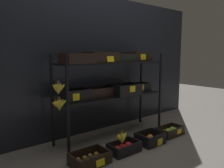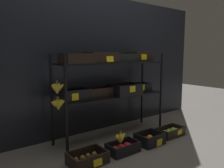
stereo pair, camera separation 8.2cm
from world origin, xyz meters
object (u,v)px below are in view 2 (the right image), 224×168
Objects in this scene: crate_ground_apple_green at (170,132)px; banana_bunch_loose at (120,138)px; display_rack at (111,79)px; crate_ground_orange at (150,140)px; crate_ground_kiwi at (88,159)px; crate_ground_apple_red at (123,148)px.

crate_ground_apple_green is 0.84m from banana_bunch_loose.
crate_ground_orange is at bearing -65.32° from display_rack.
crate_ground_kiwi is 2.20× the size of banana_bunch_loose.
display_rack reaches higher than crate_ground_apple_green.
banana_bunch_loose is (-0.83, -0.00, 0.12)m from crate_ground_apple_green.
crate_ground_kiwi is at bearing 177.53° from crate_ground_apple_red.
crate_ground_apple_green is at bearing 0.26° from banana_bunch_loose.
crate_ground_apple_red is 0.95× the size of crate_ground_apple_green.
crate_ground_apple_red is 1.12× the size of crate_ground_orange.
crate_ground_orange is at bearing -2.27° from crate_ground_apple_red.
crate_ground_orange is 0.41m from crate_ground_apple_green.
display_rack is 0.75m from banana_bunch_loose.
banana_bunch_loose reaches higher than crate_ground_apple_red.
display_rack is 9.60× the size of banana_bunch_loose.
crate_ground_apple_red is at bearing -2.14° from banana_bunch_loose.
crate_ground_apple_green is (0.41, 0.02, -0.01)m from crate_ground_orange.
crate_ground_apple_green is (0.80, 0.00, -0.00)m from crate_ground_apple_red.
crate_ground_orange is 0.86× the size of crate_ground_apple_green.
display_rack is 4.38× the size of crate_ground_apple_green.
banana_bunch_loose is at bearing -2.50° from crate_ground_kiwi.
banana_bunch_loose is at bearing -115.61° from display_rack.
banana_bunch_loose is (-0.03, 0.00, 0.12)m from crate_ground_apple_red.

